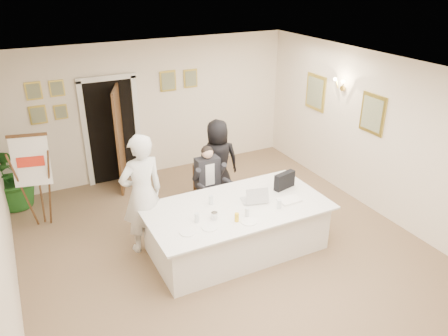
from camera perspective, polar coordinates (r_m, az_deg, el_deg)
name	(u,v)px	position (r m, az deg, el deg)	size (l,w,h in m)	color
floor	(231,256)	(6.91, 0.94, -11.37)	(7.00, 7.00, 0.00)	brown
ceiling	(233,77)	(5.72, 1.14, 11.86)	(6.00, 7.00, 0.02)	white
wall_back	(153,109)	(9.22, -9.25, 7.62)	(6.00, 0.10, 2.80)	beige
wall_right	(388,140)	(7.94, 20.60, 3.45)	(0.10, 7.00, 2.80)	beige
doorway	(115,135)	(8.96, -14.10, 4.25)	(1.14, 0.86, 2.20)	black
pictures_back_wall	(113,93)	(8.87, -14.35, 9.52)	(3.40, 0.06, 0.80)	gold
pictures_right_wall	(341,102)	(8.61, 15.10, 8.28)	(0.06, 2.20, 0.80)	gold
wall_sconce	(341,84)	(8.48, 15.00, 10.50)	(0.20, 0.30, 0.24)	#B49639
conference_table	(236,227)	(6.86, 1.64, -7.74)	(2.78, 1.48, 0.78)	white
seated_man	(209,181)	(7.67, -2.03, -1.70)	(0.56, 0.60, 1.31)	black
flip_chart	(37,186)	(7.90, -23.23, -2.12)	(0.60, 0.42, 1.65)	#382511
standing_man	(142,194)	(6.71, -10.64, -3.36)	(0.70, 0.46, 1.92)	silver
standing_woman	(218,162)	(8.07, -0.82, 0.84)	(0.78, 0.51, 1.60)	black
potted_palm	(14,174)	(8.82, -25.74, -0.67)	(1.17, 1.01, 1.30)	#1E571D
laptop	(253,193)	(6.75, 3.84, -3.23)	(0.35, 0.37, 0.28)	#B7BABC
laptop_bag	(284,181)	(7.18, 7.91, -1.64)	(0.39, 0.11, 0.27)	black
paper_stack	(289,200)	(6.85, 8.53, -4.17)	(0.34, 0.24, 0.03)	white
plate_left	(188,232)	(6.05, -4.77, -8.38)	(0.23, 0.23, 0.01)	white
plate_mid	(209,228)	(6.13, -1.91, -7.78)	(0.22, 0.22, 0.01)	white
plate_near	(249,222)	(6.27, 3.27, -7.00)	(0.23, 0.23, 0.01)	white
glass_a	(197,218)	(6.24, -3.56, -6.50)	(0.07, 0.07, 0.14)	silver
glass_b	(247,212)	(6.36, 3.02, -5.82)	(0.06, 0.06, 0.14)	silver
glass_c	(279,204)	(6.61, 7.22, -4.71)	(0.07, 0.07, 0.14)	silver
glass_d	(211,200)	(6.68, -1.70, -4.20)	(0.07, 0.07, 0.14)	silver
oj_glass	(237,217)	(6.25, 1.67, -6.46)	(0.06, 0.06, 0.13)	gold
steel_jug	(214,216)	(6.30, -1.27, -6.26)	(0.09, 0.09, 0.11)	silver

